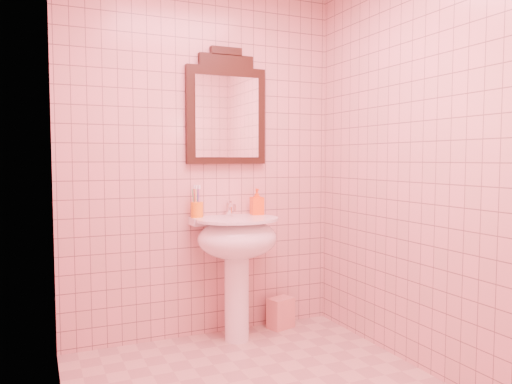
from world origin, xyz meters
name	(u,v)px	position (x,y,z in m)	size (l,w,h in m)	color
back_wall	(203,162)	(0.00, 1.10, 1.25)	(2.00, 0.02, 2.50)	#D09C91
pedestal_sink	(237,247)	(0.16, 0.87, 0.66)	(0.58, 0.58, 0.86)	white
faucet	(230,208)	(0.16, 1.01, 0.92)	(0.04, 0.16, 0.11)	white
mirror	(226,110)	(0.16, 1.07, 1.62)	(0.59, 0.06, 0.83)	black
toothbrush_cup	(197,209)	(-0.08, 1.02, 0.92)	(0.09, 0.09, 0.20)	orange
soap_dispenser	(257,202)	(0.37, 1.00, 0.96)	(0.09, 0.09, 0.19)	#FD5615
towel	(281,313)	(0.56, 0.99, 0.11)	(0.19, 0.12, 0.23)	pink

